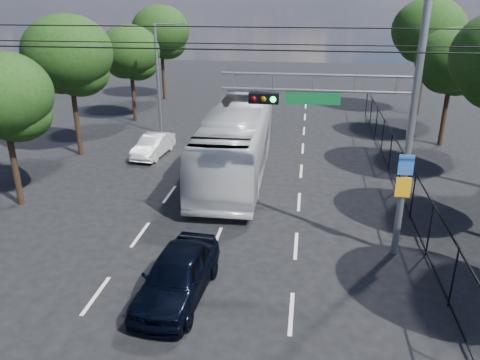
% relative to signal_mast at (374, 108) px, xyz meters
% --- Properties ---
extents(lane_markings, '(6.12, 38.00, 0.01)m').
position_rel_signal_mast_xyz_m(lane_markings, '(-5.28, 6.01, -5.24)').
color(lane_markings, beige).
rests_on(lane_markings, ground).
extents(signal_mast, '(6.43, 0.39, 9.50)m').
position_rel_signal_mast_xyz_m(signal_mast, '(0.00, 0.00, 0.00)').
color(signal_mast, slate).
rests_on(signal_mast, ground).
extents(streetlight_left, '(2.09, 0.22, 7.08)m').
position_rel_signal_mast_xyz_m(streetlight_left, '(-11.62, 14.01, -1.30)').
color(streetlight_left, slate).
rests_on(streetlight_left, ground).
extents(utility_wires, '(22.00, 5.04, 0.74)m').
position_rel_signal_mast_xyz_m(utility_wires, '(-5.28, 0.84, 1.99)').
color(utility_wires, black).
rests_on(utility_wires, ground).
extents(fence_right, '(0.06, 34.03, 2.00)m').
position_rel_signal_mast_xyz_m(fence_right, '(2.32, 4.18, -4.21)').
color(fence_right, black).
rests_on(fence_right, ground).
extents(tree_right_d, '(4.32, 4.32, 7.02)m').
position_rel_signal_mast_xyz_m(tree_right_d, '(6.13, 14.03, -0.39)').
color(tree_right_d, black).
rests_on(tree_right_d, ground).
extents(tree_right_e, '(5.28, 5.28, 8.58)m').
position_rel_signal_mast_xyz_m(tree_right_e, '(6.33, 22.03, 0.69)').
color(tree_right_e, black).
rests_on(tree_right_e, ground).
extents(tree_left_b, '(4.08, 4.08, 6.63)m').
position_rel_signal_mast_xyz_m(tree_left_b, '(-14.47, 2.03, -0.66)').
color(tree_left_b, black).
rests_on(tree_left_b, ground).
extents(tree_left_c, '(4.80, 4.80, 7.80)m').
position_rel_signal_mast_xyz_m(tree_left_c, '(-15.07, 9.03, 0.15)').
color(tree_left_c, black).
rests_on(tree_left_c, ground).
extents(tree_left_d, '(4.20, 4.20, 6.83)m').
position_rel_signal_mast_xyz_m(tree_left_d, '(-14.67, 17.03, -0.52)').
color(tree_left_d, black).
rests_on(tree_left_d, ground).
extents(tree_left_e, '(4.92, 4.92, 7.99)m').
position_rel_signal_mast_xyz_m(tree_left_e, '(-14.87, 25.03, 0.29)').
color(tree_left_e, black).
rests_on(tree_left_e, ground).
extents(navy_hatchback, '(2.09, 4.55, 1.51)m').
position_rel_signal_mast_xyz_m(navy_hatchback, '(-5.76, -3.65, -4.49)').
color(navy_hatchback, black).
rests_on(navy_hatchback, ground).
extents(white_bus, '(3.15, 12.36, 3.42)m').
position_rel_signal_mast_xyz_m(white_bus, '(-5.62, 7.23, -3.53)').
color(white_bus, silver).
rests_on(white_bus, ground).
extents(white_van, '(1.65, 3.82, 1.22)m').
position_rel_signal_mast_xyz_m(white_van, '(-10.78, 9.38, -4.63)').
color(white_van, silver).
rests_on(white_van, ground).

